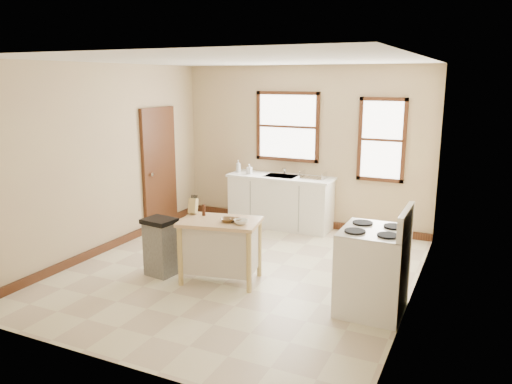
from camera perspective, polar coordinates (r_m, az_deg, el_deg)
floor at (r=6.91m, az=-1.93°, el=-9.05°), size 5.00×5.00×0.00m
ceiling at (r=6.42m, az=-2.13°, el=14.83°), size 5.00×5.00×0.00m
wall_back at (r=8.79m, az=5.46°, el=5.11°), size 4.50×0.04×2.80m
wall_left at (r=7.80m, az=-16.94°, el=3.61°), size 0.04×5.00×2.80m
wall_right at (r=5.86m, az=17.94°, el=0.62°), size 0.04×5.00×2.80m
window_main at (r=8.84m, az=3.61°, el=7.47°), size 1.17×0.06×1.22m
window_side at (r=8.39m, az=14.18°, el=5.78°), size 0.77×0.06×1.37m
door_left at (r=8.82m, az=-10.98°, el=2.66°), size 0.06×0.90×2.10m
baseboard_back at (r=9.04m, az=5.21°, el=-3.35°), size 4.50×0.04×0.12m
baseboard_left at (r=8.09m, az=-16.16°, el=-5.80°), size 0.04×5.00×0.12m
sink_counter at (r=8.80m, az=2.82°, el=-1.08°), size 1.86×0.62×0.92m
faucet at (r=8.84m, az=3.31°, el=2.77°), size 0.03×0.03×0.22m
soap_bottle_a at (r=9.00m, az=-2.03°, el=2.96°), size 0.10×0.10×0.22m
soap_bottle_b at (r=8.83m, az=-0.77°, el=2.65°), size 0.08×0.09×0.18m
dish_rack at (r=8.50m, az=6.57°, el=1.88°), size 0.50×0.44×0.10m
kitchen_island at (r=6.49m, az=-4.07°, el=-6.69°), size 1.10×0.82×0.82m
knife_block at (r=6.67m, az=-7.20°, el=-1.65°), size 0.12×0.12×0.20m
pepper_grinder at (r=6.58m, az=-5.99°, el=-2.07°), size 0.05×0.05×0.15m
bowl_a at (r=6.29m, az=-3.23°, el=-3.21°), size 0.22×0.22×0.05m
bowl_b at (r=6.30m, az=-2.32°, el=-3.20°), size 0.21×0.21×0.04m
bowl_c at (r=6.18m, az=-1.74°, el=-3.43°), size 0.20×0.20×0.06m
trash_bin at (r=6.79m, az=-10.88°, el=-6.18°), size 0.44×0.39×0.78m
gas_stove at (r=5.75m, az=13.24°, el=-7.49°), size 0.77×0.78×1.23m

